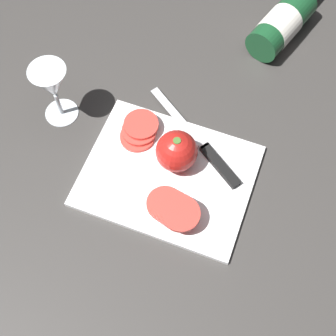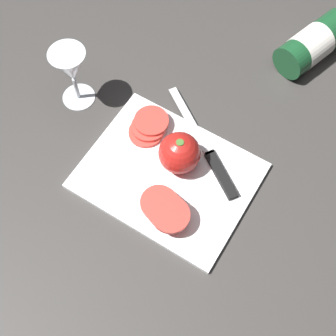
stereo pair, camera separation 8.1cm
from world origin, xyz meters
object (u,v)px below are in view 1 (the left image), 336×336
at_px(knife, 212,156).
at_px(tomato_slice_stack_near, 139,131).
at_px(tomato_slice_stack_far, 173,208).
at_px(wine_bottle, 284,22).
at_px(wine_glass, 52,85).
at_px(whole_tomato, 177,151).

distance_m(knife, tomato_slice_stack_near, 0.17).
distance_m(knife, tomato_slice_stack_far, 0.15).
bearing_deg(tomato_slice_stack_near, knife, -0.36).
relative_size(tomato_slice_stack_near, tomato_slice_stack_far, 0.85).
distance_m(wine_bottle, knife, 0.40).
bearing_deg(tomato_slice_stack_near, wine_bottle, 61.35).
relative_size(knife, tomato_slice_stack_near, 2.64).
distance_m(wine_bottle, tomato_slice_stack_near, 0.45).
height_order(wine_glass, knife, wine_glass).
distance_m(wine_glass, tomato_slice_stack_far, 0.36).
distance_m(wine_bottle, wine_glass, 0.57).
bearing_deg(wine_bottle, wine_glass, -135.14).
height_order(wine_glass, tomato_slice_stack_far, wine_glass).
height_order(knife, tomato_slice_stack_far, tomato_slice_stack_far).
bearing_deg(wine_bottle, tomato_slice_stack_near, -118.65).
height_order(tomato_slice_stack_near, tomato_slice_stack_far, tomato_slice_stack_far).
xyz_separation_m(wine_bottle, whole_tomato, (-0.12, -0.43, 0.01)).
xyz_separation_m(wine_bottle, knife, (-0.05, -0.40, -0.02)).
bearing_deg(knife, tomato_slice_stack_near, 33.73).
bearing_deg(tomato_slice_stack_near, whole_tomato, -19.77).
distance_m(whole_tomato, knife, 0.08).
bearing_deg(knife, wine_glass, 34.94).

